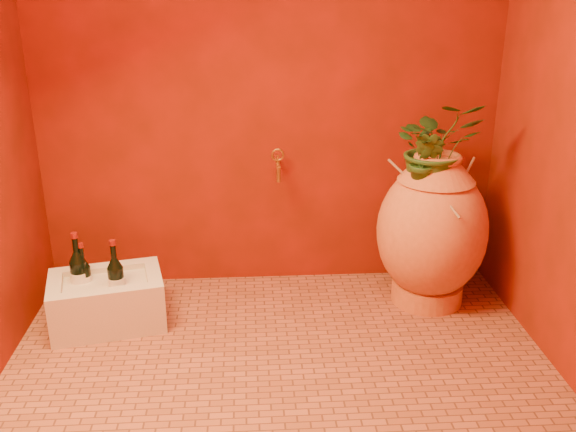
{
  "coord_description": "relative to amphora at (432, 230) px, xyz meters",
  "views": [
    {
      "loc": [
        -0.12,
        -2.42,
        1.68
      ],
      "look_at": [
        0.06,
        0.35,
        0.63
      ],
      "focal_mm": 40.0,
      "sensor_mm": 36.0,
      "label": 1
    }
  ],
  "objects": [
    {
      "name": "wall_tap",
      "position": [
        -0.8,
        0.27,
        0.31
      ],
      "size": [
        0.07,
        0.15,
        0.17
      ],
      "color": "#A68126",
      "rests_on": "wall_back"
    },
    {
      "name": "floor",
      "position": [
        -0.84,
        -0.65,
        -0.41
      ],
      "size": [
        2.5,
        2.5,
        0.0
      ],
      "primitive_type": "plane",
      "color": "#994F32",
      "rests_on": "ground"
    },
    {
      "name": "plant_main",
      "position": [
        -0.01,
        0.02,
        0.45
      ],
      "size": [
        0.45,
        0.4,
        0.48
      ],
      "primitive_type": "imported",
      "rotation": [
        0.0,
        0.0,
        0.05
      ],
      "color": "#254E1C",
      "rests_on": "amphora"
    },
    {
      "name": "wine_bottle_b",
      "position": [
        -1.62,
        -0.17,
        -0.15
      ],
      "size": [
        0.08,
        0.08,
        0.33
      ],
      "color": "black",
      "rests_on": "stone_basin"
    },
    {
      "name": "plant_side",
      "position": [
        -0.08,
        -0.08,
        0.4
      ],
      "size": [
        0.22,
        0.22,
        0.31
      ],
      "primitive_type": "imported",
      "rotation": [
        0.0,
        0.0,
        -0.84
      ],
      "color": "#254E1C",
      "rests_on": "amphora"
    },
    {
      "name": "stone_basin",
      "position": [
        -1.69,
        -0.14,
        -0.29
      ],
      "size": [
        0.62,
        0.49,
        0.26
      ],
      "rotation": [
        0.0,
        0.0,
        0.22
      ],
      "color": "beige",
      "rests_on": "floor"
    },
    {
      "name": "wall_back",
      "position": [
        -0.84,
        0.35,
        0.84
      ],
      "size": [
        2.5,
        0.02,
        2.5
      ],
      "primitive_type": "cube",
      "color": "#541804",
      "rests_on": "ground"
    },
    {
      "name": "wine_bottle_c",
      "position": [
        -1.79,
        -0.11,
        -0.17
      ],
      "size": [
        0.07,
        0.07,
        0.29
      ],
      "color": "black",
      "rests_on": "stone_basin"
    },
    {
      "name": "wine_bottle_a",
      "position": [
        -1.81,
        -0.12,
        -0.15
      ],
      "size": [
        0.09,
        0.09,
        0.35
      ],
      "color": "black",
      "rests_on": "stone_basin"
    },
    {
      "name": "amphora",
      "position": [
        0.0,
        0.0,
        0.0
      ],
      "size": [
        0.74,
        0.74,
        0.83
      ],
      "rotation": [
        0.0,
        0.0,
        0.34
      ],
      "color": "#CA7339",
      "rests_on": "floor"
    }
  ]
}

